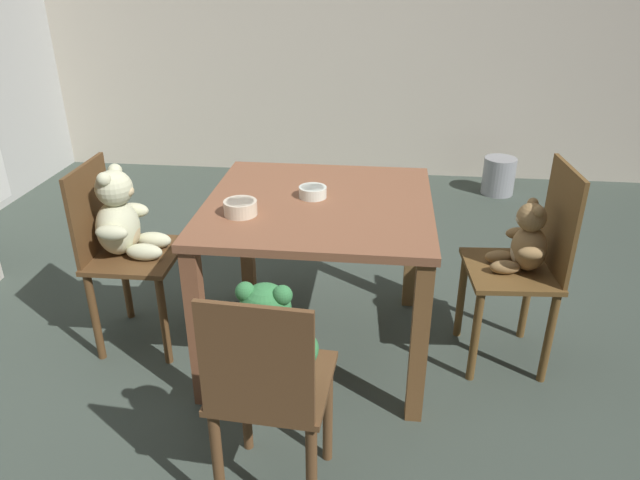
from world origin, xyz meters
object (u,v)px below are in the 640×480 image
teddy_chair_near_left (122,230)px  metal_pail (499,176)px  porridge_bowl_white_center (313,192)px  porridge_bowl_cream_near_left (240,207)px  dining_table (319,227)px  teddy_chair_near_right (525,254)px  teddy_chair_near_front (269,362)px

teddy_chair_near_left → metal_pail: teddy_chair_near_left is taller
teddy_chair_near_left → porridge_bowl_white_center: 0.88m
porridge_bowl_white_center → porridge_bowl_cream_near_left: 0.34m
dining_table → porridge_bowl_white_center: 0.16m
teddy_chair_near_right → metal_pail: (0.28, 2.14, -0.39)m
porridge_bowl_white_center → teddy_chair_near_right: bearing=-1.7°
dining_table → metal_pail: size_ratio=3.35×
dining_table → teddy_chair_near_right: teddy_chair_near_right is taller
dining_table → teddy_chair_near_right: size_ratio=1.04×
teddy_chair_near_front → porridge_bowl_white_center: (0.02, 0.92, 0.20)m
teddy_chair_near_left → metal_pail: bearing=45.9°
teddy_chair_near_front → porridge_bowl_cream_near_left: bearing=22.8°
teddy_chair_near_left → porridge_bowl_white_center: teddy_chair_near_left is taller
dining_table → porridge_bowl_white_center: size_ratio=8.04×
teddy_chair_near_left → porridge_bowl_cream_near_left: teddy_chair_near_left is taller
teddy_chair_near_front → teddy_chair_near_left: bearing=48.0°
teddy_chair_near_front → porridge_bowl_white_center: 0.94m
teddy_chair_near_front → teddy_chair_near_right: bearing=-42.7°
teddy_chair_near_front → teddy_chair_near_left: teddy_chair_near_left is taller
dining_table → teddy_chair_near_left: bearing=-178.0°
dining_table → teddy_chair_near_left: 0.89m
dining_table → teddy_chair_near_front: size_ratio=1.13×
teddy_chair_near_right → porridge_bowl_cream_near_left: 1.22m
teddy_chair_near_right → metal_pail: size_ratio=3.23×
porridge_bowl_cream_near_left → teddy_chair_near_right: bearing=9.2°
porridge_bowl_cream_near_left → metal_pail: size_ratio=0.47×
dining_table → metal_pail: (1.16, 2.15, -0.48)m
porridge_bowl_white_center → metal_pail: porridge_bowl_white_center is taller
teddy_chair_near_left → metal_pail: size_ratio=3.06×
teddy_chair_near_front → teddy_chair_near_right: size_ratio=0.92×
teddy_chair_near_left → metal_pail: 3.02m
teddy_chair_near_left → teddy_chair_near_right: (1.77, 0.04, -0.04)m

